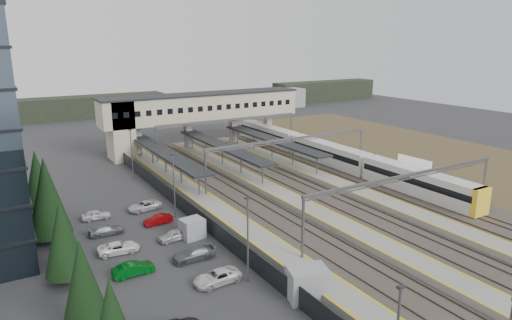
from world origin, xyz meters
TOP-DOWN VIEW (x-y plane):
  - ground at (0.00, 0.00)m, footprint 220.00×220.00m
  - conifer_row at (-22.00, -3.86)m, footprint 4.42×49.82m
  - car_park at (-13.33, -6.44)m, footprint 10.55×44.62m
  - lampposts at (-8.00, 1.25)m, footprint 0.50×53.25m
  - fence at (-6.50, 5.00)m, footprint 0.08×90.00m
  - relay_cabin_near at (-5.05, -12.89)m, footprint 3.85×3.26m
  - relay_cabin_far at (-8.53, 3.42)m, footprint 2.62×2.27m
  - rail_corridor at (9.34, 5.00)m, footprint 34.00×90.00m
  - canopies at (7.00, 27.00)m, footprint 23.10×30.00m
  - footbridge at (7.70, 42.00)m, footprint 40.40×6.40m
  - gantries at (12.00, 3.00)m, footprint 28.40×62.28m
  - train at (24.00, 19.53)m, footprint 2.80×58.48m
  - billboard at (25.78, 2.72)m, footprint 0.49×5.72m
  - scrub_east at (45.00, 5.00)m, footprint 34.00×120.00m
  - treeline_far at (23.81, 92.28)m, footprint 170.00×19.00m

SIDE VIEW (x-z plane):
  - ground at x=0.00m, z-range 0.00..0.00m
  - scrub_east at x=45.00m, z-range 0.00..0.06m
  - rail_corridor at x=9.34m, z-range -0.17..0.75m
  - car_park at x=-13.33m, z-range -0.04..1.25m
  - fence at x=-6.50m, z-range 0.00..2.00m
  - relay_cabin_far at x=-8.53m, z-range 0.00..2.20m
  - relay_cabin_near at x=-5.05m, z-range 0.00..2.75m
  - train at x=24.00m, z-range 0.24..3.77m
  - treeline_far at x=23.81m, z-range -0.55..6.45m
  - billboard at x=25.78m, z-range 0.81..5.61m
  - canopies at x=7.00m, z-range 2.28..5.56m
  - lampposts at x=-8.00m, z-range 0.30..8.37m
  - conifer_row at x=-22.00m, z-range 0.09..9.59m
  - gantries at x=12.00m, z-range 2.41..9.58m
  - footbridge at x=7.70m, z-range 2.33..13.53m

